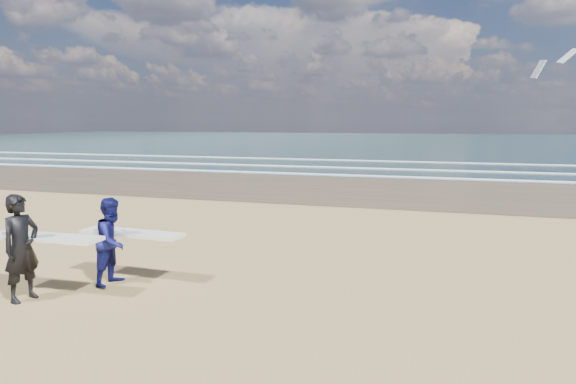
% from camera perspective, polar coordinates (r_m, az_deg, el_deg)
% --- Properties ---
extents(ocean, '(220.00, 100.00, 0.02)m').
position_cam_1_polar(ocean, '(79.77, 26.95, 4.80)').
color(ocean, '#1B363C').
rests_on(ocean, ground).
extents(surfer_near, '(2.22, 1.04, 1.93)m').
position_cam_1_polar(surfer_near, '(10.36, -27.28, -5.41)').
color(surfer_near, black).
rests_on(surfer_near, ground).
extents(surfer_far, '(2.22, 1.09, 1.73)m').
position_cam_1_polar(surfer_far, '(10.72, -18.71, -5.11)').
color(surfer_far, '#0E104E').
rests_on(surfer_far, ground).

